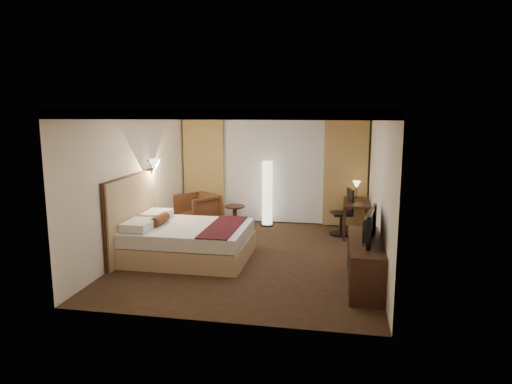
% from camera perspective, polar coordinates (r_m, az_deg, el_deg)
% --- Properties ---
extents(floor, '(4.50, 5.50, 0.01)m').
position_cam_1_polar(floor, '(8.64, -0.49, -8.00)').
color(floor, '#322013').
rests_on(floor, ground).
extents(ceiling, '(4.50, 5.50, 0.01)m').
position_cam_1_polar(ceiling, '(8.21, -0.52, 10.22)').
color(ceiling, white).
rests_on(ceiling, back_wall).
extents(back_wall, '(4.50, 0.02, 2.70)m').
position_cam_1_polar(back_wall, '(11.00, 2.23, 3.14)').
color(back_wall, white).
rests_on(back_wall, floor).
extents(left_wall, '(0.02, 5.50, 2.70)m').
position_cam_1_polar(left_wall, '(9.01, -14.69, 1.27)').
color(left_wall, white).
rests_on(left_wall, floor).
extents(right_wall, '(0.02, 5.50, 2.70)m').
position_cam_1_polar(right_wall, '(8.20, 15.13, 0.39)').
color(right_wall, white).
rests_on(right_wall, floor).
extents(crown_molding, '(4.50, 5.50, 0.12)m').
position_cam_1_polar(crown_molding, '(8.21, -0.52, 9.80)').
color(crown_molding, black).
rests_on(crown_molding, ceiling).
extents(soffit, '(4.50, 0.50, 0.20)m').
position_cam_1_polar(soffit, '(10.67, 2.08, 9.66)').
color(soffit, white).
rests_on(soffit, ceiling).
extents(curtain_sheer, '(2.48, 0.04, 2.45)m').
position_cam_1_polar(curtain_sheer, '(10.94, 2.17, 2.57)').
color(curtain_sheer, silver).
rests_on(curtain_sheer, back_wall).
extents(curtain_left_drape, '(1.00, 0.14, 2.45)m').
position_cam_1_polar(curtain_left_drape, '(11.25, -6.49, 2.73)').
color(curtain_left_drape, tan).
rests_on(curtain_left_drape, back_wall).
extents(curtain_right_drape, '(1.00, 0.14, 2.45)m').
position_cam_1_polar(curtain_right_drape, '(10.76, 11.11, 2.27)').
color(curtain_right_drape, tan).
rests_on(curtain_right_drape, back_wall).
extents(wall_sconce, '(0.24, 0.24, 0.24)m').
position_cam_1_polar(wall_sconce, '(9.38, -12.55, 3.36)').
color(wall_sconce, white).
rests_on(wall_sconce, left_wall).
extents(bed, '(2.16, 1.69, 0.63)m').
position_cam_1_polar(bed, '(8.51, -8.31, -6.15)').
color(bed, white).
rests_on(bed, floor).
extents(headboard, '(0.12, 1.99, 1.50)m').
position_cam_1_polar(headboard, '(8.81, -15.13, -2.93)').
color(headboard, tan).
rests_on(headboard, floor).
extents(armchair, '(1.12, 1.11, 0.84)m').
position_cam_1_polar(armchair, '(10.80, -7.32, -2.07)').
color(armchair, '#4A2816').
rests_on(armchair, floor).
extents(side_table, '(0.47, 0.47, 0.51)m').
position_cam_1_polar(side_table, '(10.66, -2.66, -3.07)').
color(side_table, black).
rests_on(side_table, floor).
extents(floor_lamp, '(0.33, 0.33, 1.55)m').
position_cam_1_polar(floor_lamp, '(10.69, 1.42, -0.19)').
color(floor_lamp, white).
rests_on(floor_lamp, floor).
extents(desk, '(0.55, 1.16, 0.75)m').
position_cam_1_polar(desk, '(10.19, 12.39, -3.22)').
color(desk, black).
rests_on(desk, floor).
extents(desk_lamp, '(0.18, 0.18, 0.34)m').
position_cam_1_polar(desk_lamp, '(10.51, 12.43, 0.21)').
color(desk_lamp, '#FFD899').
rests_on(desk_lamp, desk).
extents(office_chair, '(0.62, 0.62, 1.03)m').
position_cam_1_polar(office_chair, '(10.11, 10.62, -2.46)').
color(office_chair, black).
rests_on(office_chair, floor).
extents(dresser, '(0.50, 1.82, 0.71)m').
position_cam_1_polar(dresser, '(7.39, 13.46, -8.56)').
color(dresser, black).
rests_on(dresser, floor).
extents(television, '(0.76, 1.13, 0.14)m').
position_cam_1_polar(television, '(7.21, 13.44, -3.59)').
color(television, black).
rests_on(television, dresser).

